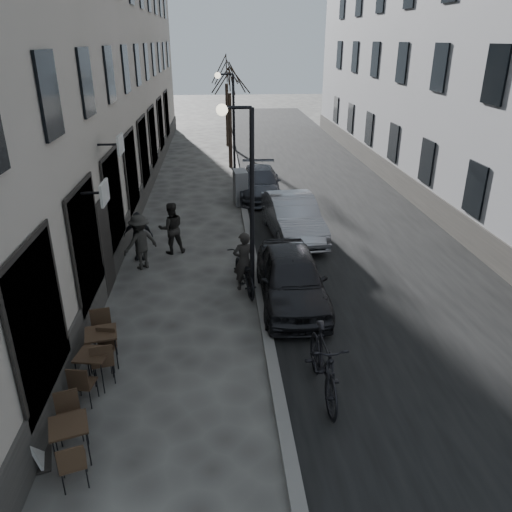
{
  "coord_description": "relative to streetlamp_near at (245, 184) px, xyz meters",
  "views": [
    {
      "loc": [
        -0.86,
        -6.07,
        6.47
      ],
      "look_at": [
        -0.01,
        4.61,
        1.8
      ],
      "focal_mm": 35.0,
      "sensor_mm": 36.0,
      "label": 1
    }
  ],
  "objects": [
    {
      "name": "moped",
      "position": [
        1.25,
        -4.18,
        -2.47
      ],
      "size": [
        0.69,
        2.32,
        1.39
      ],
      "primitive_type": "imported",
      "rotation": [
        0.0,
        0.0,
        0.02
      ],
      "color": "black",
      "rests_on": "ground"
    },
    {
      "name": "car_far",
      "position": [
        1.17,
        9.3,
        -2.52
      ],
      "size": [
        2.0,
        4.47,
        1.27
      ],
      "primitive_type": "imported",
      "rotation": [
        0.0,
        0.0,
        -0.05
      ],
      "color": "#373941",
      "rests_on": "ground"
    },
    {
      "name": "road",
      "position": [
        4.02,
        10.0,
        -3.16
      ],
      "size": [
        7.3,
        60.0,
        0.0
      ],
      "primitive_type": "cube",
      "color": "black",
      "rests_on": "ground"
    },
    {
      "name": "pedestrian_far",
      "position": [
        -3.23,
        2.83,
        -2.38
      ],
      "size": [
        0.93,
        0.41,
        1.57
      ],
      "primitive_type": "imported",
      "rotation": [
        0.0,
        0.0,
        -0.03
      ],
      "color": "black",
      "rests_on": "ground"
    },
    {
      "name": "car_mid",
      "position": [
        1.91,
        4.4,
        -2.43
      ],
      "size": [
        1.91,
        4.54,
        1.46
      ],
      "primitive_type": "imported",
      "rotation": [
        0.0,
        0.0,
        0.08
      ],
      "color": "gray",
      "rests_on": "ground"
    },
    {
      "name": "bistro_set_c",
      "position": [
        -3.25,
        -2.86,
        -2.68
      ],
      "size": [
        0.77,
        1.65,
        0.94
      ],
      "rotation": [
        0.0,
        0.0,
        0.21
      ],
      "color": "black",
      "rests_on": "ground"
    },
    {
      "name": "bistro_set_a",
      "position": [
        -3.23,
        -5.54,
        -2.71
      ],
      "size": [
        0.83,
        1.53,
        0.87
      ],
      "rotation": [
        0.0,
        0.0,
        0.3
      ],
      "color": "black",
      "rests_on": "ground"
    },
    {
      "name": "tree_far",
      "position": [
        0.07,
        21.0,
        1.5
      ],
      "size": [
        2.4,
        2.4,
        5.7
      ],
      "color": "black",
      "rests_on": "ground"
    },
    {
      "name": "pedestrian_near",
      "position": [
        -2.22,
        3.24,
        -2.31
      ],
      "size": [
        0.96,
        0.83,
        1.71
      ],
      "primitive_type": "imported",
      "rotation": [
        0.0,
        0.0,
        3.39
      ],
      "color": "black",
      "rests_on": "ground"
    },
    {
      "name": "bicycle",
      "position": [
        -0.03,
        0.46,
        -2.64
      ],
      "size": [
        1.06,
        2.06,
        1.03
      ],
      "primitive_type": "imported",
      "rotation": [
        0.0,
        0.0,
        3.34
      ],
      "color": "black",
      "rests_on": "ground"
    },
    {
      "name": "pedestrian_mid",
      "position": [
        -3.06,
        2.1,
        -2.31
      ],
      "size": [
        1.26,
        1.17,
        1.7
      ],
      "primitive_type": "imported",
      "rotation": [
        0.0,
        0.0,
        3.79
      ],
      "color": "#282723",
      "rests_on": "ground"
    },
    {
      "name": "car_near",
      "position": [
        1.17,
        -0.42,
        -2.44
      ],
      "size": [
        1.75,
        4.23,
        1.43
      ],
      "primitive_type": "imported",
      "rotation": [
        0.0,
        0.0,
        -0.01
      ],
      "color": "black",
      "rests_on": "ground"
    },
    {
      "name": "ground",
      "position": [
        0.17,
        -6.0,
        -3.16
      ],
      "size": [
        120.0,
        120.0,
        0.0
      ],
      "primitive_type": "plane",
      "color": "#3A3835",
      "rests_on": "ground"
    },
    {
      "name": "bistro_set_b",
      "position": [
        -3.27,
        -3.56,
        -2.7
      ],
      "size": [
        0.71,
        1.55,
        0.89
      ],
      "rotation": [
        0.0,
        0.0,
        -0.17
      ],
      "color": "black",
      "rests_on": "ground"
    },
    {
      "name": "tree_near",
      "position": [
        0.07,
        15.0,
        1.5
      ],
      "size": [
        2.4,
        2.4,
        5.7
      ],
      "color": "black",
      "rests_on": "ground"
    },
    {
      "name": "cyclist_rider",
      "position": [
        -0.03,
        0.46,
        -2.32
      ],
      "size": [
        0.68,
        0.52,
        1.69
      ],
      "primitive_type": "imported",
      "rotation": [
        0.0,
        0.0,
        3.34
      ],
      "color": "black",
      "rests_on": "ground"
    },
    {
      "name": "sign_board",
      "position": [
        -3.84,
        -5.51,
        -2.7
      ],
      "size": [
        0.55,
        0.73,
        1.15
      ],
      "rotation": [
        0.0,
        0.0,
        0.27
      ],
      "color": "black",
      "rests_on": "ground"
    },
    {
      "name": "streetlamp_far",
      "position": [
        0.0,
        12.0,
        0.0
      ],
      "size": [
        0.9,
        0.28,
        5.09
      ],
      "color": "black",
      "rests_on": "ground"
    },
    {
      "name": "streetlamp_near",
      "position": [
        0.0,
        0.0,
        0.0
      ],
      "size": [
        0.9,
        0.28,
        5.09
      ],
      "color": "black",
      "rests_on": "ground"
    },
    {
      "name": "utility_cabinet",
      "position": [
        0.27,
        8.37,
        -2.44
      ],
      "size": [
        0.62,
        1.0,
        1.43
      ],
      "primitive_type": "cube",
      "rotation": [
        0.0,
        0.0,
        0.1
      ],
      "color": "slate",
      "rests_on": "ground"
    },
    {
      "name": "kerb",
      "position": [
        0.37,
        10.0,
        -3.1
      ],
      "size": [
        0.25,
        60.0,
        0.12
      ],
      "primitive_type": "cube",
      "color": "#65635F",
      "rests_on": "ground"
    }
  ]
}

